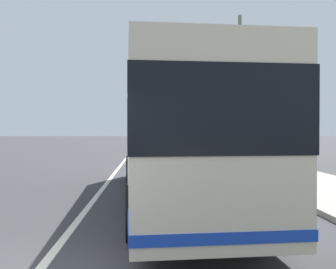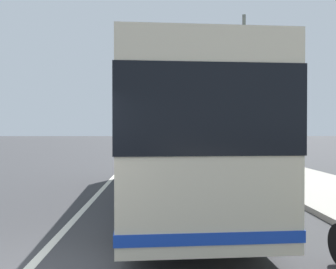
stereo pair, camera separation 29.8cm
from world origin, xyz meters
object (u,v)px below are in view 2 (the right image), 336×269
object	(u,v)px
car_oncoming	(159,144)
roadside_tree_mid_block	(252,88)
utility_pole	(244,90)
coach_bus	(170,133)
car_side_street	(166,141)

from	to	relation	value
car_oncoming	roadside_tree_mid_block	bearing A→B (deg)	-163.54
roadside_tree_mid_block	utility_pole	world-z (taller)	utility_pole
coach_bus	roadside_tree_mid_block	distance (m)	9.29
car_side_street	roadside_tree_mid_block	bearing A→B (deg)	-170.75
car_side_street	car_oncoming	bearing A→B (deg)	174.58
roadside_tree_mid_block	coach_bus	bearing A→B (deg)	151.11
coach_bus	car_side_street	size ratio (longest dim) A/B	2.74
coach_bus	car_oncoming	world-z (taller)	coach_bus
coach_bus	roadside_tree_mid_block	size ratio (longest dim) A/B	1.96
car_side_street	utility_pole	world-z (taller)	utility_pole
coach_bus	car_side_street	world-z (taller)	coach_bus
car_side_street	car_oncoming	world-z (taller)	car_side_street
coach_bus	utility_pole	xyz separation A→B (m)	(10.75, -4.65, 2.42)
car_side_street	roadside_tree_mid_block	size ratio (longest dim) A/B	0.71
coach_bus	utility_pole	size ratio (longest dim) A/B	1.33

